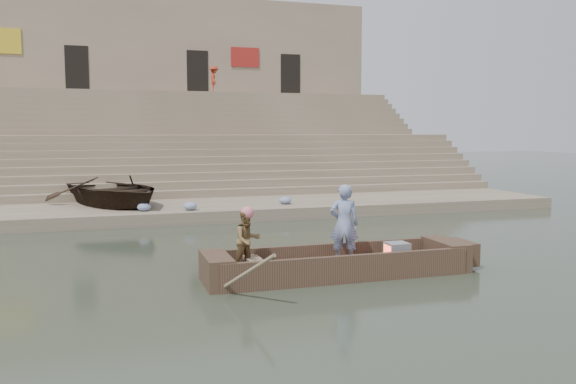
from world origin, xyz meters
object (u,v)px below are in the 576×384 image
main_rowboat (338,270)px  pedestrian (214,79)px  beached_rowboat (113,191)px  television (396,252)px  rowing_man (247,240)px  standing_man (344,224)px

main_rowboat → pedestrian: size_ratio=3.24×
main_rowboat → beached_rowboat: beached_rowboat is taller
television → pedestrian: bearing=89.3°
rowing_man → television: 3.26m
standing_man → pedestrian: (1.43, 22.93, 4.91)m
rowing_man → beached_rowboat: bearing=88.1°
beached_rowboat → standing_man: bearing=-90.5°
television → rowing_man: bearing=177.1°
main_rowboat → rowing_man: 2.03m
main_rowboat → pedestrian: pedestrian is taller
rowing_man → beached_rowboat: size_ratio=0.24×
main_rowboat → pedestrian: (1.61, 23.07, 5.86)m
standing_man → rowing_man: standing_man is taller
standing_man → television: standing_man is taller
main_rowboat → beached_rowboat: 11.07m
rowing_man → pedestrian: pedestrian is taller
rowing_man → standing_man: bearing=-16.1°
main_rowboat → television: bearing=0.0°
standing_man → beached_rowboat: size_ratio=0.33×
beached_rowboat → pedestrian: bearing=40.6°
standing_man → pedestrian: bearing=-71.6°
standing_man → television: (1.16, -0.14, -0.64)m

